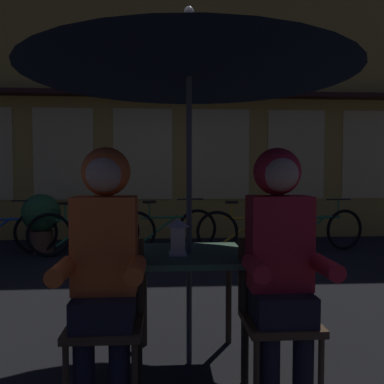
{
  "coord_description": "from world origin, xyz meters",
  "views": [
    {
      "loc": [
        -0.15,
        -2.62,
        1.26
      ],
      "look_at": [
        0.0,
        -0.29,
        1.15
      ],
      "focal_mm": 38.14,
      "sensor_mm": 36.0,
      "label": 1
    }
  ],
  "objects_px": {
    "person_left_hooded": "(105,249)",
    "bicycle_nearest": "(0,232)",
    "bicycle_second": "(85,232)",
    "bicycle_third": "(167,230)",
    "potted_plant": "(41,218)",
    "bicycle_fourth": "(250,231)",
    "chair_right": "(277,307)",
    "cafe_table": "(189,268)",
    "patio_umbrella": "(189,47)",
    "chair_left": "(107,311)",
    "person_right_hooded": "(280,247)",
    "lantern": "(178,236)",
    "bicycle_fifth": "(317,230)"
  },
  "relations": [
    {
      "from": "chair_left",
      "to": "person_left_hooded",
      "type": "height_order",
      "value": "person_left_hooded"
    },
    {
      "from": "cafe_table",
      "to": "patio_umbrella",
      "type": "height_order",
      "value": "patio_umbrella"
    },
    {
      "from": "bicycle_fourth",
      "to": "bicycle_fifth",
      "type": "distance_m",
      "value": 1.09
    },
    {
      "from": "bicycle_fourth",
      "to": "potted_plant",
      "type": "distance_m",
      "value": 3.29
    },
    {
      "from": "bicycle_second",
      "to": "patio_umbrella",
      "type": "bearing_deg",
      "value": -69.14
    },
    {
      "from": "cafe_table",
      "to": "person_left_hooded",
      "type": "xyz_separation_m",
      "value": [
        -0.48,
        -0.43,
        0.21
      ]
    },
    {
      "from": "lantern",
      "to": "bicycle_fourth",
      "type": "relative_size",
      "value": 0.14
    },
    {
      "from": "chair_left",
      "to": "bicycle_fourth",
      "type": "distance_m",
      "value": 4.3
    },
    {
      "from": "bicycle_second",
      "to": "person_left_hooded",
      "type": "bearing_deg",
      "value": -77.44
    },
    {
      "from": "person_left_hooded",
      "to": "bicycle_nearest",
      "type": "bearing_deg",
      "value": 117.86
    },
    {
      "from": "bicycle_second",
      "to": "bicycle_fifth",
      "type": "bearing_deg",
      "value": 0.59
    },
    {
      "from": "bicycle_nearest",
      "to": "lantern",
      "type": "bearing_deg",
      "value": -55.58
    },
    {
      "from": "cafe_table",
      "to": "patio_umbrella",
      "type": "bearing_deg",
      "value": 0.0
    },
    {
      "from": "cafe_table",
      "to": "lantern",
      "type": "height_order",
      "value": "lantern"
    },
    {
      "from": "cafe_table",
      "to": "potted_plant",
      "type": "relative_size",
      "value": 0.8
    },
    {
      "from": "bicycle_fifth",
      "to": "bicycle_third",
      "type": "bearing_deg",
      "value": 175.73
    },
    {
      "from": "chair_left",
      "to": "potted_plant",
      "type": "relative_size",
      "value": 0.95
    },
    {
      "from": "cafe_table",
      "to": "bicycle_third",
      "type": "relative_size",
      "value": 0.45
    },
    {
      "from": "person_right_hooded",
      "to": "potted_plant",
      "type": "height_order",
      "value": "person_right_hooded"
    },
    {
      "from": "person_left_hooded",
      "to": "bicycle_nearest",
      "type": "height_order",
      "value": "person_left_hooded"
    },
    {
      "from": "patio_umbrella",
      "to": "potted_plant",
      "type": "bearing_deg",
      "value": 118.35
    },
    {
      "from": "bicycle_third",
      "to": "person_right_hooded",
      "type": "bearing_deg",
      "value": -81.86
    },
    {
      "from": "bicycle_second",
      "to": "bicycle_third",
      "type": "bearing_deg",
      "value": 9.72
    },
    {
      "from": "chair_right",
      "to": "bicycle_third",
      "type": "xyz_separation_m",
      "value": [
        -0.61,
        4.21,
        -0.14
      ]
    },
    {
      "from": "chair_right",
      "to": "potted_plant",
      "type": "relative_size",
      "value": 0.95
    },
    {
      "from": "bicycle_second",
      "to": "potted_plant",
      "type": "height_order",
      "value": "potted_plant"
    },
    {
      "from": "chair_left",
      "to": "bicycle_second",
      "type": "bearing_deg",
      "value": 102.73
    },
    {
      "from": "cafe_table",
      "to": "bicycle_fourth",
      "type": "xyz_separation_m",
      "value": [
        1.16,
        3.61,
        -0.29
      ]
    },
    {
      "from": "bicycle_nearest",
      "to": "bicycle_fourth",
      "type": "distance_m",
      "value": 3.82
    },
    {
      "from": "bicycle_second",
      "to": "potted_plant",
      "type": "xyz_separation_m",
      "value": [
        -0.73,
        0.28,
        0.2
      ]
    },
    {
      "from": "chair_right",
      "to": "bicycle_third",
      "type": "distance_m",
      "value": 4.26
    },
    {
      "from": "person_left_hooded",
      "to": "bicycle_fourth",
      "type": "relative_size",
      "value": 0.84
    },
    {
      "from": "bicycle_nearest",
      "to": "bicycle_second",
      "type": "relative_size",
      "value": 1.02
    },
    {
      "from": "cafe_table",
      "to": "bicycle_nearest",
      "type": "height_order",
      "value": "bicycle_nearest"
    },
    {
      "from": "cafe_table",
      "to": "patio_umbrella",
      "type": "xyz_separation_m",
      "value": [
        0.0,
        0.0,
        1.42
      ]
    },
    {
      "from": "potted_plant",
      "to": "lantern",
      "type": "bearing_deg",
      "value": -62.95
    },
    {
      "from": "bicycle_third",
      "to": "potted_plant",
      "type": "distance_m",
      "value": 1.99
    },
    {
      "from": "potted_plant",
      "to": "chair_left",
      "type": "bearing_deg",
      "value": -69.15
    },
    {
      "from": "cafe_table",
      "to": "chair_left",
      "type": "bearing_deg",
      "value": -142.45
    },
    {
      "from": "lantern",
      "to": "bicycle_third",
      "type": "xyz_separation_m",
      "value": [
        -0.05,
        3.92,
        -0.51
      ]
    },
    {
      "from": "person_left_hooded",
      "to": "bicycle_fourth",
      "type": "height_order",
      "value": "person_left_hooded"
    },
    {
      "from": "lantern",
      "to": "patio_umbrella",
      "type": "bearing_deg",
      "value": 43.26
    },
    {
      "from": "person_right_hooded",
      "to": "patio_umbrella",
      "type": "bearing_deg",
      "value": 138.43
    },
    {
      "from": "cafe_table",
      "to": "lantern",
      "type": "xyz_separation_m",
      "value": [
        -0.08,
        -0.07,
        0.22
      ]
    },
    {
      "from": "person_left_hooded",
      "to": "patio_umbrella",
      "type": "bearing_deg",
      "value": 41.57
    },
    {
      "from": "bicycle_fourth",
      "to": "potted_plant",
      "type": "xyz_separation_m",
      "value": [
        -3.27,
        0.3,
        0.2
      ]
    },
    {
      "from": "potted_plant",
      "to": "bicycle_second",
      "type": "bearing_deg",
      "value": -21.03
    },
    {
      "from": "bicycle_third",
      "to": "potted_plant",
      "type": "xyz_separation_m",
      "value": [
        -1.98,
        0.06,
        0.2
      ]
    },
    {
      "from": "cafe_table",
      "to": "patio_umbrella",
      "type": "relative_size",
      "value": 0.32
    },
    {
      "from": "person_left_hooded",
      "to": "cafe_table",
      "type": "bearing_deg",
      "value": 41.57
    }
  ]
}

